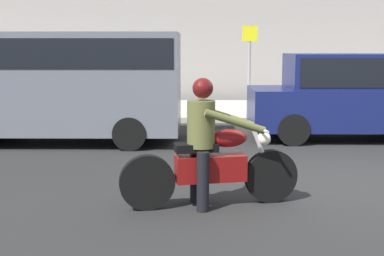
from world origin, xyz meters
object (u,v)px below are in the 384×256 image
Objects in this scene: motorcycle_with_rider_olive at (210,155)px; parked_van_slate_gray at (60,79)px; parked_hatchback_navy at (347,95)px; street_sign_post at (249,58)px.

motorcycle_with_rider_olive is 5.28m from parked_van_slate_gray.
street_sign_post is (-1.65, 4.27, 0.67)m from parked_hatchback_navy.
motorcycle_with_rider_olive is 5.65m from parked_hatchback_navy.
parked_hatchback_navy reaches higher than motorcycle_with_rider_olive.
motorcycle_with_rider_olive is at bearing -98.61° from street_sign_post.
motorcycle_with_rider_olive is 0.54× the size of parked_hatchback_navy.
parked_hatchback_navy is at bearing 4.02° from parked_van_slate_gray.
parked_van_slate_gray is 6.36m from street_sign_post.
parked_hatchback_navy is (3.02, 4.77, 0.29)m from motorcycle_with_rider_olive.
parked_hatchback_navy is at bearing 57.63° from motorcycle_with_rider_olive.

